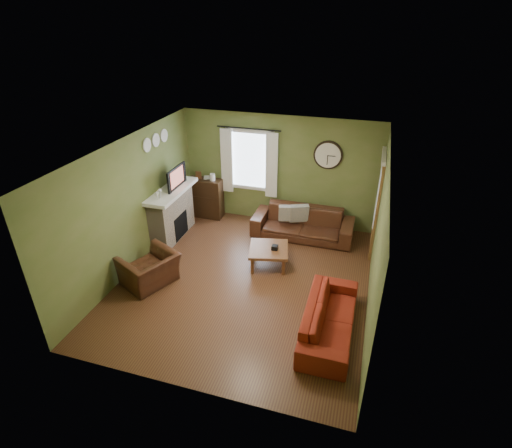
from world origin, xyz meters
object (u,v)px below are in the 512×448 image
(bookshelf, at_px, (206,198))
(sofa_red, at_px, (329,318))
(coffee_table, at_px, (269,257))
(armchair, at_px, (149,269))
(sofa_brown, at_px, (303,223))

(bookshelf, bearing_deg, sofa_red, -42.84)
(bookshelf, bearing_deg, coffee_table, -39.16)
(sofa_red, height_order, armchair, armchair)
(armchair, bearing_deg, coffee_table, 146.35)
(sofa_red, distance_m, armchair, 3.44)
(bookshelf, xyz_separation_m, sofa_red, (3.50, -3.25, -0.21))
(bookshelf, relative_size, armchair, 1.03)
(armchair, bearing_deg, bookshelf, -153.65)
(bookshelf, distance_m, coffee_table, 2.69)
(coffee_table, bearing_deg, sofa_red, -47.49)
(bookshelf, xyz_separation_m, sofa_brown, (2.50, -0.31, -0.16))
(sofa_brown, distance_m, armchair, 3.55)
(sofa_red, relative_size, coffee_table, 2.53)
(bookshelf, distance_m, sofa_brown, 2.53)
(coffee_table, bearing_deg, bookshelf, 140.84)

